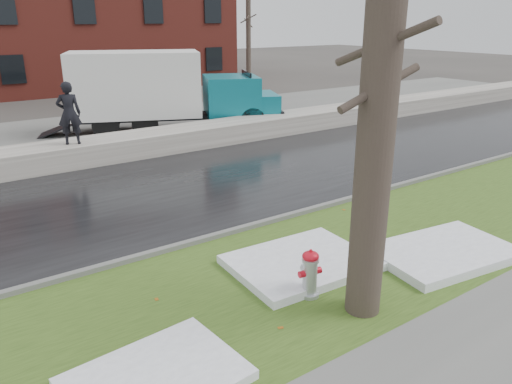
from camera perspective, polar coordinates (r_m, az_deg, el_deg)
ground at (r=10.46m, az=0.63°, el=-6.64°), size 120.00×120.00×0.00m
verge at (r=9.57m, az=5.05°, el=-9.19°), size 60.00×4.50×0.04m
road at (r=14.08m, az=-10.10°, el=0.10°), size 60.00×7.00×0.03m
parking_lot at (r=21.83m, az=-19.78°, el=6.12°), size 60.00×9.00×0.03m
curb at (r=11.18m, az=-2.36°, el=-4.47°), size 60.00×0.15×0.14m
snowbank at (r=17.73m, az=-16.02°, el=4.86°), size 60.00×1.60×0.75m
brick_building at (r=38.37m, az=-25.11°, el=18.25°), size 26.00×12.00×10.00m
bg_tree_right at (r=38.26m, az=-0.87°, el=17.45°), size 1.40×1.62×6.50m
fire_hydrant at (r=8.61m, az=6.17°, el=-9.00°), size 0.43×0.39×0.88m
tree at (r=7.39m, az=13.91°, el=10.90°), size 1.46×1.73×7.00m
box_truck at (r=21.44m, az=-10.72°, el=11.41°), size 9.72×5.41×3.30m
worker at (r=16.89m, az=-20.59°, el=8.43°), size 0.83×0.68×1.98m
snow_patch_near at (r=9.72m, az=5.15°, el=-8.06°), size 2.71×2.14×0.16m
snow_patch_far at (r=7.09m, az=-11.41°, el=-20.19°), size 2.32×1.77×0.14m
snow_patch_side at (r=10.74m, az=20.64°, el=-6.47°), size 3.02×2.16×0.18m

